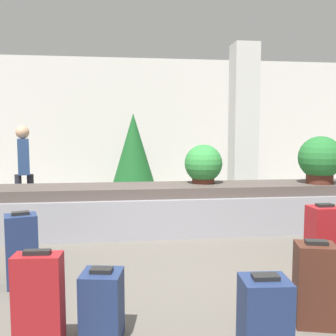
{
  "coord_description": "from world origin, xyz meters",
  "views": [
    {
      "loc": [
        -0.68,
        -3.65,
        1.47
      ],
      "look_at": [
        0.0,
        1.78,
        0.94
      ],
      "focal_mm": 40.0,
      "sensor_mm": 36.0,
      "label": 1
    }
  ],
  "objects_px": {
    "suitcase_4": "(39,306)",
    "potted_plant_1": "(320,160)",
    "suitcase_1": "(323,241)",
    "suitcase_2": "(315,284)",
    "traveler_0": "(24,164)",
    "decorated_tree": "(134,155)",
    "suitcase_5": "(22,250)",
    "suitcase_3": "(265,314)",
    "pillar": "(243,126)",
    "potted_plant_0": "(203,165)",
    "suitcase_6": "(102,306)"
  },
  "relations": [
    {
      "from": "potted_plant_0",
      "to": "traveler_0",
      "type": "xyz_separation_m",
      "value": [
        -2.88,
        1.0,
        -0.05
      ]
    },
    {
      "from": "decorated_tree",
      "to": "suitcase_5",
      "type": "bearing_deg",
      "value": -106.67
    },
    {
      "from": "suitcase_5",
      "to": "potted_plant_0",
      "type": "bearing_deg",
      "value": 24.29
    },
    {
      "from": "suitcase_5",
      "to": "potted_plant_1",
      "type": "bearing_deg",
      "value": 6.16
    },
    {
      "from": "suitcase_6",
      "to": "pillar",
      "type": "bearing_deg",
      "value": 71.41
    },
    {
      "from": "suitcase_3",
      "to": "suitcase_6",
      "type": "distance_m",
      "value": 1.12
    },
    {
      "from": "suitcase_1",
      "to": "suitcase_4",
      "type": "bearing_deg",
      "value": -157.85
    },
    {
      "from": "potted_plant_1",
      "to": "suitcase_5",
      "type": "bearing_deg",
      "value": -157.16
    },
    {
      "from": "suitcase_5",
      "to": "potted_plant_1",
      "type": "distance_m",
      "value": 4.33
    },
    {
      "from": "traveler_0",
      "to": "decorated_tree",
      "type": "relative_size",
      "value": 0.85
    },
    {
      "from": "potted_plant_1",
      "to": "pillar",
      "type": "bearing_deg",
      "value": 105.4
    },
    {
      "from": "suitcase_3",
      "to": "potted_plant_0",
      "type": "distance_m",
      "value": 3.32
    },
    {
      "from": "suitcase_5",
      "to": "potted_plant_1",
      "type": "relative_size",
      "value": 1.0
    },
    {
      "from": "pillar",
      "to": "suitcase_3",
      "type": "distance_m",
      "value": 5.35
    },
    {
      "from": "suitcase_4",
      "to": "potted_plant_1",
      "type": "xyz_separation_m",
      "value": [
        3.52,
        2.89,
        0.71
      ]
    },
    {
      "from": "pillar",
      "to": "traveler_0",
      "type": "height_order",
      "value": "pillar"
    },
    {
      "from": "suitcase_3",
      "to": "suitcase_4",
      "type": "distance_m",
      "value": 1.5
    },
    {
      "from": "potted_plant_1",
      "to": "decorated_tree",
      "type": "bearing_deg",
      "value": 139.16
    },
    {
      "from": "potted_plant_0",
      "to": "suitcase_2",
      "type": "bearing_deg",
      "value": -85.84
    },
    {
      "from": "suitcase_1",
      "to": "decorated_tree",
      "type": "height_order",
      "value": "decorated_tree"
    },
    {
      "from": "suitcase_1",
      "to": "pillar",
      "type": "bearing_deg",
      "value": 83.3
    },
    {
      "from": "suitcase_3",
      "to": "decorated_tree",
      "type": "xyz_separation_m",
      "value": [
        -0.7,
        5.34,
        0.76
      ]
    },
    {
      "from": "suitcase_5",
      "to": "suitcase_3",
      "type": "bearing_deg",
      "value": -51.39
    },
    {
      "from": "suitcase_1",
      "to": "suitcase_2",
      "type": "relative_size",
      "value": 1.14
    },
    {
      "from": "suitcase_2",
      "to": "suitcase_4",
      "type": "xyz_separation_m",
      "value": [
        -1.99,
        -0.17,
        0.03
      ]
    },
    {
      "from": "suitcase_3",
      "to": "suitcase_4",
      "type": "xyz_separation_m",
      "value": [
        -1.49,
        0.09,
        0.1
      ]
    },
    {
      "from": "potted_plant_1",
      "to": "traveler_0",
      "type": "relative_size",
      "value": 0.45
    },
    {
      "from": "suitcase_6",
      "to": "potted_plant_1",
      "type": "relative_size",
      "value": 0.73
    },
    {
      "from": "suitcase_2",
      "to": "potted_plant_1",
      "type": "relative_size",
      "value": 0.92
    },
    {
      "from": "decorated_tree",
      "to": "suitcase_2",
      "type": "bearing_deg",
      "value": -76.65
    },
    {
      "from": "suitcase_6",
      "to": "decorated_tree",
      "type": "bearing_deg",
      "value": 95.66
    },
    {
      "from": "suitcase_1",
      "to": "suitcase_4",
      "type": "xyz_separation_m",
      "value": [
        -2.58,
        -1.09,
        -0.01
      ]
    },
    {
      "from": "suitcase_6",
      "to": "potted_plant_1",
      "type": "xyz_separation_m",
      "value": [
        3.12,
        2.73,
        0.81
      ]
    },
    {
      "from": "suitcase_4",
      "to": "suitcase_6",
      "type": "distance_m",
      "value": 0.44
    },
    {
      "from": "suitcase_3",
      "to": "pillar",
      "type": "bearing_deg",
      "value": 77.44
    },
    {
      "from": "suitcase_2",
      "to": "suitcase_6",
      "type": "xyz_separation_m",
      "value": [
        -1.6,
        -0.02,
        -0.07
      ]
    },
    {
      "from": "suitcase_6",
      "to": "potted_plant_1",
      "type": "distance_m",
      "value": 4.23
    },
    {
      "from": "suitcase_1",
      "to": "suitcase_2",
      "type": "distance_m",
      "value": 1.09
    },
    {
      "from": "traveler_0",
      "to": "decorated_tree",
      "type": "height_order",
      "value": "decorated_tree"
    },
    {
      "from": "pillar",
      "to": "suitcase_5",
      "type": "xyz_separation_m",
      "value": [
        -3.39,
        -3.64,
        -1.25
      ]
    },
    {
      "from": "suitcase_3",
      "to": "decorated_tree",
      "type": "height_order",
      "value": "decorated_tree"
    },
    {
      "from": "pillar",
      "to": "suitcase_4",
      "type": "xyz_separation_m",
      "value": [
        -2.97,
        -4.87,
        -1.25
      ]
    },
    {
      "from": "traveler_0",
      "to": "suitcase_5",
      "type": "bearing_deg",
      "value": 178.08
    },
    {
      "from": "suitcase_5",
      "to": "potted_plant_0",
      "type": "xyz_separation_m",
      "value": [
        2.19,
        1.9,
        0.63
      ]
    },
    {
      "from": "potted_plant_0",
      "to": "traveler_0",
      "type": "relative_size",
      "value": 0.37
    },
    {
      "from": "pillar",
      "to": "decorated_tree",
      "type": "height_order",
      "value": "pillar"
    },
    {
      "from": "suitcase_4",
      "to": "potted_plant_1",
      "type": "distance_m",
      "value": 4.61
    },
    {
      "from": "potted_plant_0",
      "to": "potted_plant_1",
      "type": "height_order",
      "value": "potted_plant_1"
    },
    {
      "from": "potted_plant_1",
      "to": "decorated_tree",
      "type": "height_order",
      "value": "decorated_tree"
    },
    {
      "from": "suitcase_2",
      "to": "potted_plant_1",
      "type": "distance_m",
      "value": 3.2
    }
  ]
}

